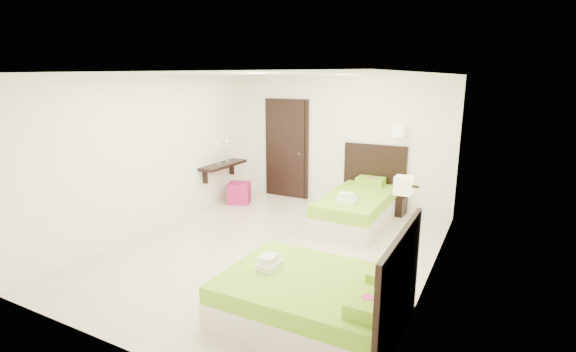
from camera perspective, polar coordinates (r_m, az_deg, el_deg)
The scene contains 7 objects.
floor at distance 6.45m, azimuth -2.06°, elevation -10.00°, with size 5.50×5.50×0.00m, color beige.
bed_single at distance 7.61m, azimuth 9.63°, elevation -4.03°, with size 1.24×2.07×1.71m.
bed_double at distance 4.60m, azimuth 4.15°, elevation -16.31°, with size 1.89×1.60×1.56m.
nightstand at distance 8.26m, azimuth 14.35°, elevation -3.85°, with size 0.40×0.35×0.35m, color black.
ottoman at distance 8.74m, azimuth -6.68°, elevation -2.30°, with size 0.43×0.43×0.43m, color #9A1451.
door at distance 9.00m, azimuth -0.21°, elevation 3.69°, with size 1.02×0.15×2.14m.
console_shelf at distance 8.59m, azimuth -8.88°, elevation 1.48°, with size 0.35×1.20×0.78m.
Camera 1 is at (2.96, -5.13, 2.55)m, focal length 26.00 mm.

